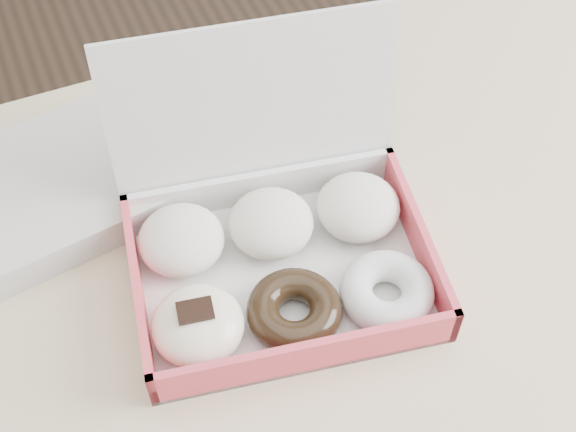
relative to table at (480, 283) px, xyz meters
name	(u,v)px	position (x,y,z in m)	size (l,w,h in m)	color
table	(480,283)	(0.00, 0.00, 0.00)	(1.20, 0.80, 0.75)	#CFB588
donut_box	(275,247)	(-0.22, 0.06, 0.11)	(0.32, 0.29, 0.21)	silver
newspapers	(56,188)	(-0.40, 0.23, 0.10)	(0.23, 0.18, 0.04)	beige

